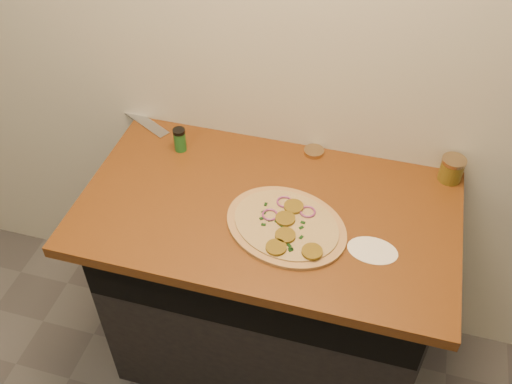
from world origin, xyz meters
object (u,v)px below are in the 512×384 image
(salsa_jar, at_px, (452,169))
(spice_shaker, at_px, (180,140))
(pizza, at_px, (286,225))
(chefs_knife, at_px, (132,112))

(salsa_jar, distance_m, spice_shaker, 0.92)
(spice_shaker, bearing_deg, pizza, -30.72)
(salsa_jar, xyz_separation_m, spice_shaker, (-0.92, -0.09, 0.00))
(chefs_knife, bearing_deg, salsa_jar, -2.83)
(pizza, bearing_deg, chefs_knife, 149.29)
(pizza, relative_size, spice_shaker, 5.62)
(chefs_knife, height_order, spice_shaker, spice_shaker)
(salsa_jar, relative_size, spice_shaker, 0.99)
(pizza, distance_m, salsa_jar, 0.59)
(pizza, distance_m, spice_shaker, 0.52)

